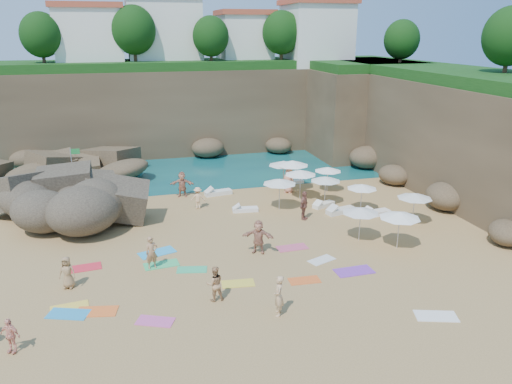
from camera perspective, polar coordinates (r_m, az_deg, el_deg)
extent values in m
plane|color=tan|center=(28.54, -2.31, -5.95)|extent=(120.00, 120.00, 0.00)
plane|color=#0C4751|center=(56.94, -9.13, 6.05)|extent=(120.00, 120.00, 0.00)
cube|color=brown|center=(51.60, -6.48, 9.45)|extent=(44.00, 8.00, 8.00)
cube|color=brown|center=(42.27, 21.07, 6.48)|extent=(8.00, 30.00, 8.00)
cube|color=brown|center=(51.37, 11.42, 9.17)|extent=(10.00, 12.00, 8.00)
cube|color=white|center=(51.51, -18.46, 16.21)|extent=(6.00, 5.00, 5.50)
cube|color=#B2472D|center=(51.55, -18.81, 19.53)|extent=(6.48, 5.40, 0.50)
cube|color=white|center=(52.67, -10.51, 17.37)|extent=(7.00, 6.00, 6.50)
cube|color=white|center=(53.01, -1.34, 16.84)|extent=(5.00, 5.00, 5.00)
cube|color=#B2472D|center=(53.03, -1.36, 19.81)|extent=(5.40, 5.40, 0.50)
cube|color=white|center=(53.24, 6.89, 17.26)|extent=(6.00, 6.00, 6.00)
cube|color=#B2472D|center=(53.30, 7.03, 20.76)|extent=(6.48, 6.48, 0.50)
sphere|color=#11380F|center=(49.86, -23.38, 16.17)|extent=(3.60, 3.60, 3.60)
sphere|color=#11380F|center=(49.48, -13.83, 17.54)|extent=(4.05, 4.05, 4.05)
sphere|color=#11380F|center=(49.23, -5.20, 17.31)|extent=(3.42, 3.42, 3.42)
sphere|color=#11380F|center=(50.94, 2.95, 17.74)|extent=(3.78, 3.78, 3.78)
sphere|color=#11380F|center=(48.26, 16.32, 16.40)|extent=(3.15, 3.15, 3.15)
sphere|color=#11380F|center=(39.09, 27.03, 15.58)|extent=(3.60, 3.60, 3.60)
cylinder|color=white|center=(57.15, -26.09, 7.56)|extent=(0.10, 0.10, 6.00)
cylinder|color=white|center=(56.88, -24.60, 7.72)|extent=(0.10, 0.10, 6.00)
cylinder|color=silver|center=(39.07, -20.22, 2.27)|extent=(0.07, 0.07, 3.46)
cube|color=#238F3C|center=(38.70, -19.95, 4.38)|extent=(0.61, 0.04, 0.39)
cylinder|color=silver|center=(37.76, 4.16, 1.82)|extent=(0.06, 0.06, 2.17)
cone|color=white|center=(37.49, 4.19, 3.34)|extent=(2.44, 2.44, 0.37)
cylinder|color=silver|center=(33.60, 2.68, -0.35)|extent=(0.06, 0.06, 2.03)
cone|color=white|center=(33.31, 2.71, 1.22)|extent=(2.27, 2.27, 0.35)
cylinder|color=silver|center=(38.06, 3.15, 1.89)|extent=(0.06, 0.06, 2.06)
cone|color=silver|center=(37.80, 3.18, 3.32)|extent=(2.32, 2.32, 0.35)
cylinder|color=silver|center=(35.83, 5.07, 0.77)|extent=(0.06, 0.06, 2.02)
cone|color=white|center=(35.56, 5.11, 2.25)|extent=(2.27, 2.27, 0.35)
cylinder|color=silver|center=(33.98, 11.94, -0.73)|extent=(0.05, 0.05, 1.78)
cone|color=white|center=(33.73, 12.03, 0.63)|extent=(2.00, 2.00, 0.30)
cylinder|color=silver|center=(34.98, 7.90, 0.11)|extent=(0.05, 0.05, 1.87)
cone|color=silver|center=(34.72, 7.96, 1.51)|extent=(2.10, 2.10, 0.32)
cylinder|color=silver|center=(37.70, 8.17, 1.36)|extent=(0.05, 0.05, 1.80)
cone|color=white|center=(37.47, 8.23, 2.61)|extent=(2.01, 2.01, 0.31)
cylinder|color=silver|center=(32.55, 17.55, -1.92)|extent=(0.06, 0.06, 1.91)
cone|color=silver|center=(32.27, 17.70, -0.40)|extent=(2.14, 2.14, 0.33)
cylinder|color=silver|center=(29.26, 11.77, -3.72)|extent=(0.06, 0.06, 1.89)
cone|color=silver|center=(28.94, 11.88, -2.06)|extent=(2.12, 2.12, 0.32)
cylinder|color=silver|center=(28.72, 15.96, -4.33)|extent=(0.06, 0.06, 2.02)
cone|color=white|center=(28.38, 16.12, -2.54)|extent=(2.26, 2.26, 0.34)
cube|color=white|center=(36.92, -4.35, -0.08)|extent=(2.09, 0.96, 0.31)
cube|color=white|center=(39.67, 4.37, 1.16)|extent=(1.55, 0.57, 0.24)
cube|color=white|center=(34.68, 7.73, -1.44)|extent=(1.78, 1.22, 0.26)
cube|color=white|center=(33.45, -1.24, -2.01)|extent=(1.76, 0.75, 0.27)
cube|color=silver|center=(33.62, 9.68, -2.13)|extent=(2.15, 1.11, 0.32)
cube|color=white|center=(33.65, 13.49, -2.36)|extent=(2.08, 0.94, 0.31)
cube|color=#2692CD|center=(23.40, -20.67, -12.91)|extent=(1.93, 1.42, 0.03)
cube|color=#D6539C|center=(21.91, -11.45, -14.27)|extent=(1.73, 1.34, 0.03)
cube|color=orange|center=(23.19, -17.72, -12.87)|extent=(1.87, 1.19, 0.03)
cube|color=#37C36F|center=(26.57, -10.76, -8.15)|extent=(1.85, 1.06, 0.03)
cube|color=yellow|center=(23.87, -20.53, -12.26)|extent=(1.68, 0.98, 0.03)
cube|color=silver|center=(26.82, 7.52, -7.71)|extent=(1.62, 1.21, 0.03)
cube|color=purple|center=(25.92, 11.14, -8.87)|extent=(1.97, 1.01, 0.03)
cube|color=red|center=(27.24, -19.11, -8.20)|extent=(1.83, 1.04, 0.03)
cube|color=#2AA7E3|center=(27.95, -11.23, -6.81)|extent=(2.15, 1.52, 0.03)
cube|color=#CD5071|center=(28.10, 4.16, -6.35)|extent=(1.74, 0.91, 0.03)
cube|color=orange|center=(24.70, 5.55, -10.02)|extent=(1.56, 0.85, 0.03)
cube|color=#34B675|center=(25.81, -7.33, -8.79)|extent=(1.64, 1.06, 0.03)
cube|color=yellow|center=(24.33, -2.06, -10.40)|extent=(1.64, 0.95, 0.03)
cube|color=white|center=(23.14, 19.88, -13.19)|extent=(1.94, 1.38, 0.03)
imported|color=tan|center=(22.67, -4.74, -10.40)|extent=(0.82, 0.65, 1.65)
imported|color=#F1BC89|center=(34.04, -6.66, -0.67)|extent=(1.02, 0.55, 1.51)
imported|color=#8B5345|center=(31.93, 5.50, -1.55)|extent=(1.08, 1.13, 1.88)
imported|color=#E29176|center=(37.17, 3.74, 1.35)|extent=(1.02, 1.01, 1.90)
imported|color=tan|center=(36.58, -8.45, 0.88)|extent=(1.80, 0.88, 1.86)
imported|color=tan|center=(21.52, 2.61, -11.77)|extent=(0.60, 0.76, 1.81)
imported|color=#F7A48C|center=(21.72, -26.09, -15.76)|extent=(1.41, 1.64, 0.35)
imported|color=#9D784E|center=(25.45, -20.61, -9.80)|extent=(1.19, 1.71, 0.41)
imported|color=tan|center=(27.33, 0.27, -6.50)|extent=(2.37, 2.43, 0.49)
imported|color=#A57852|center=(26.19, -11.74, -8.15)|extent=(0.94, 1.79, 0.41)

